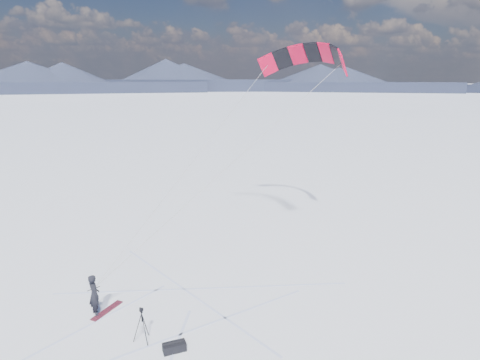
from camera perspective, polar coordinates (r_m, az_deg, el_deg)
horizon_hills at (r=13.18m, az=-15.13°, el=-7.69°), size 704.00×704.42×10.99m
snowkiter at (r=19.03m, az=-19.78°, el=-17.49°), size 0.52×0.71×1.82m
snowboard at (r=19.08m, az=-18.39°, el=-17.20°), size 1.56×1.17×0.04m
tripod at (r=16.43m, az=-13.78°, el=-18.78°), size 0.68×0.63×1.39m
gear_bag_a at (r=16.13m, az=-9.32°, el=-22.38°), size 0.90×0.54×0.38m
power_kite at (r=25.49m, az=9.48°, el=16.63°), size 15.24×6.21×10.68m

